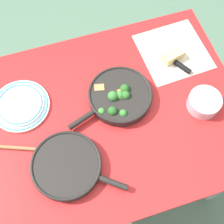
{
  "coord_description": "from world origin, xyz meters",
  "views": [
    {
      "loc": [
        -0.17,
        -0.53,
        1.97
      ],
      "look_at": [
        0.0,
        0.0,
        0.79
      ],
      "focal_mm": 50.0,
      "sensor_mm": 36.0,
      "label": 1
    }
  ],
  "objects_px": {
    "skillet_broccoli": "(119,96)",
    "skillet_eggs": "(67,166)",
    "grater_knife": "(175,63)",
    "cheese_block": "(172,56)",
    "dinner_plate_stack": "(20,105)",
    "wooden_spoon": "(35,149)",
    "prep_bowl_steel": "(204,102)"
  },
  "relations": [
    {
      "from": "skillet_broccoli",
      "to": "skillet_eggs",
      "type": "height_order",
      "value": "skillet_broccoli"
    },
    {
      "from": "skillet_broccoli",
      "to": "grater_knife",
      "type": "relative_size",
      "value": 1.81
    },
    {
      "from": "grater_knife",
      "to": "cheese_block",
      "type": "height_order",
      "value": "cheese_block"
    },
    {
      "from": "skillet_broccoli",
      "to": "dinner_plate_stack",
      "type": "distance_m",
      "value": 0.42
    },
    {
      "from": "wooden_spoon",
      "to": "grater_knife",
      "type": "distance_m",
      "value": 0.73
    },
    {
      "from": "wooden_spoon",
      "to": "prep_bowl_steel",
      "type": "distance_m",
      "value": 0.73
    },
    {
      "from": "dinner_plate_stack",
      "to": "skillet_eggs",
      "type": "bearing_deg",
      "value": -68.53
    },
    {
      "from": "skillet_broccoli",
      "to": "wooden_spoon",
      "type": "xyz_separation_m",
      "value": [
        -0.39,
        -0.12,
        -0.02
      ]
    },
    {
      "from": "dinner_plate_stack",
      "to": "wooden_spoon",
      "type": "bearing_deg",
      "value": -85.12
    },
    {
      "from": "skillet_broccoli",
      "to": "cheese_block",
      "type": "distance_m",
      "value": 0.33
    },
    {
      "from": "skillet_eggs",
      "to": "prep_bowl_steel",
      "type": "bearing_deg",
      "value": 46.29
    },
    {
      "from": "dinner_plate_stack",
      "to": "prep_bowl_steel",
      "type": "xyz_separation_m",
      "value": [
        0.75,
        -0.23,
        0.02
      ]
    },
    {
      "from": "wooden_spoon",
      "to": "grater_knife",
      "type": "relative_size",
      "value": 1.74
    },
    {
      "from": "skillet_eggs",
      "to": "grater_knife",
      "type": "distance_m",
      "value": 0.67
    },
    {
      "from": "wooden_spoon",
      "to": "dinner_plate_stack",
      "type": "relative_size",
      "value": 1.5
    },
    {
      "from": "skillet_broccoli",
      "to": "skillet_eggs",
      "type": "relative_size",
      "value": 1.13
    },
    {
      "from": "wooden_spoon",
      "to": "prep_bowl_steel",
      "type": "bearing_deg",
      "value": 19.89
    },
    {
      "from": "grater_knife",
      "to": "skillet_eggs",
      "type": "bearing_deg",
      "value": 87.75
    },
    {
      "from": "dinner_plate_stack",
      "to": "prep_bowl_steel",
      "type": "distance_m",
      "value": 0.78
    },
    {
      "from": "wooden_spoon",
      "to": "grater_knife",
      "type": "xyz_separation_m",
      "value": [
        0.7,
        0.21,
        0.0
      ]
    },
    {
      "from": "skillet_eggs",
      "to": "wooden_spoon",
      "type": "xyz_separation_m",
      "value": [
        -0.11,
        0.11,
        -0.02
      ]
    },
    {
      "from": "skillet_eggs",
      "to": "grater_knife",
      "type": "xyz_separation_m",
      "value": [
        0.59,
        0.32,
        -0.01
      ]
    },
    {
      "from": "skillet_broccoli",
      "to": "prep_bowl_steel",
      "type": "relative_size",
      "value": 2.78
    },
    {
      "from": "skillet_broccoli",
      "to": "cheese_block",
      "type": "relative_size",
      "value": 3.7
    },
    {
      "from": "skillet_broccoli",
      "to": "prep_bowl_steel",
      "type": "distance_m",
      "value": 0.36
    },
    {
      "from": "skillet_eggs",
      "to": "dinner_plate_stack",
      "type": "height_order",
      "value": "skillet_eggs"
    },
    {
      "from": "grater_knife",
      "to": "wooden_spoon",
      "type": "bearing_deg",
      "value": 75.98
    },
    {
      "from": "grater_knife",
      "to": "cheese_block",
      "type": "distance_m",
      "value": 0.03
    },
    {
      "from": "skillet_broccoli",
      "to": "cheese_block",
      "type": "xyz_separation_m",
      "value": [
        0.3,
        0.13,
        -0.01
      ]
    },
    {
      "from": "skillet_eggs",
      "to": "cheese_block",
      "type": "height_order",
      "value": "same"
    },
    {
      "from": "grater_knife",
      "to": "dinner_plate_stack",
      "type": "distance_m",
      "value": 0.72
    },
    {
      "from": "wooden_spoon",
      "to": "prep_bowl_steel",
      "type": "xyz_separation_m",
      "value": [
        0.73,
        -0.02,
        0.02
      ]
    }
  ]
}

